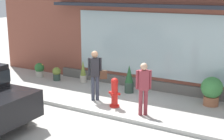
{
  "coord_description": "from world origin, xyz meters",
  "views": [
    {
      "loc": [
        5.3,
        -8.04,
        3.66
      ],
      "look_at": [
        -0.14,
        1.2,
        1.04
      ],
      "focal_mm": 52.99,
      "sensor_mm": 36.0,
      "label": 1
    }
  ],
  "objects_px": {
    "potted_plant_near_hydrant": "(212,90)",
    "potted_plant_low_front": "(83,72)",
    "pedestrian_with_handbag": "(96,72)",
    "potted_plant_corner_tall": "(57,73)",
    "pedestrian_passerby": "(144,85)",
    "potted_plant_doorstep": "(129,80)",
    "potted_plant_by_entrance": "(39,69)",
    "fire_hydrant": "(115,92)"
  },
  "relations": [
    {
      "from": "potted_plant_near_hydrant",
      "to": "potted_plant_low_front",
      "type": "bearing_deg",
      "value": 179.13
    },
    {
      "from": "pedestrian_with_handbag",
      "to": "potted_plant_corner_tall",
      "type": "height_order",
      "value": "pedestrian_with_handbag"
    },
    {
      "from": "potted_plant_near_hydrant",
      "to": "pedestrian_with_handbag",
      "type": "bearing_deg",
      "value": -157.16
    },
    {
      "from": "pedestrian_passerby",
      "to": "potted_plant_doorstep",
      "type": "relative_size",
      "value": 1.56
    },
    {
      "from": "potted_plant_doorstep",
      "to": "pedestrian_with_handbag",
      "type": "bearing_deg",
      "value": -113.34
    },
    {
      "from": "potted_plant_by_entrance",
      "to": "pedestrian_with_handbag",
      "type": "bearing_deg",
      "value": -19.96
    },
    {
      "from": "potted_plant_corner_tall",
      "to": "potted_plant_low_front",
      "type": "height_order",
      "value": "potted_plant_low_front"
    },
    {
      "from": "potted_plant_doorstep",
      "to": "potted_plant_near_hydrant",
      "type": "xyz_separation_m",
      "value": [
        2.92,
        0.14,
        0.03
      ]
    },
    {
      "from": "potted_plant_doorstep",
      "to": "potted_plant_low_front",
      "type": "xyz_separation_m",
      "value": [
        -2.19,
        0.22,
        -0.05
      ]
    },
    {
      "from": "fire_hydrant",
      "to": "potted_plant_doorstep",
      "type": "relative_size",
      "value": 0.93
    },
    {
      "from": "fire_hydrant",
      "to": "potted_plant_doorstep",
      "type": "bearing_deg",
      "value": 100.72
    },
    {
      "from": "pedestrian_passerby",
      "to": "potted_plant_low_front",
      "type": "xyz_separation_m",
      "value": [
        -3.58,
        1.98,
        -0.49
      ]
    },
    {
      "from": "potted_plant_near_hydrant",
      "to": "fire_hydrant",
      "type": "bearing_deg",
      "value": -146.88
    },
    {
      "from": "potted_plant_doorstep",
      "to": "potted_plant_by_entrance",
      "type": "bearing_deg",
      "value": 179.37
    },
    {
      "from": "potted_plant_by_entrance",
      "to": "potted_plant_low_front",
      "type": "bearing_deg",
      "value": 4.54
    },
    {
      "from": "pedestrian_passerby",
      "to": "potted_plant_by_entrance",
      "type": "distance_m",
      "value": 6.06
    },
    {
      "from": "pedestrian_with_handbag",
      "to": "potted_plant_low_front",
      "type": "bearing_deg",
      "value": 97.67
    },
    {
      "from": "potted_plant_near_hydrant",
      "to": "potted_plant_corner_tall",
      "type": "distance_m",
      "value": 6.28
    },
    {
      "from": "fire_hydrant",
      "to": "potted_plant_low_front",
      "type": "bearing_deg",
      "value": 144.29
    },
    {
      "from": "fire_hydrant",
      "to": "potted_plant_corner_tall",
      "type": "relative_size",
      "value": 1.73
    },
    {
      "from": "potted_plant_doorstep",
      "to": "potted_plant_low_front",
      "type": "distance_m",
      "value": 2.2
    },
    {
      "from": "pedestrian_passerby",
      "to": "potted_plant_corner_tall",
      "type": "bearing_deg",
      "value": 124.58
    },
    {
      "from": "potted_plant_near_hydrant",
      "to": "potted_plant_corner_tall",
      "type": "xyz_separation_m",
      "value": [
        -6.27,
        -0.18,
        -0.23
      ]
    },
    {
      "from": "potted_plant_doorstep",
      "to": "potted_plant_by_entrance",
      "type": "relative_size",
      "value": 1.7
    },
    {
      "from": "potted_plant_doorstep",
      "to": "potted_plant_by_entrance",
      "type": "distance_m",
      "value": 4.37
    },
    {
      "from": "potted_plant_low_front",
      "to": "potted_plant_near_hydrant",
      "type": "bearing_deg",
      "value": -0.87
    },
    {
      "from": "potted_plant_corner_tall",
      "to": "fire_hydrant",
      "type": "bearing_deg",
      "value": -22.79
    },
    {
      "from": "pedestrian_with_handbag",
      "to": "fire_hydrant",
      "type": "bearing_deg",
      "value": -54.0
    },
    {
      "from": "potted_plant_near_hydrant",
      "to": "potted_plant_by_entrance",
      "type": "xyz_separation_m",
      "value": [
        -7.29,
        -0.09,
        -0.2
      ]
    },
    {
      "from": "potted_plant_near_hydrant",
      "to": "potted_plant_by_entrance",
      "type": "height_order",
      "value": "potted_plant_near_hydrant"
    },
    {
      "from": "pedestrian_with_handbag",
      "to": "pedestrian_passerby",
      "type": "relative_size",
      "value": 1.07
    },
    {
      "from": "fire_hydrant",
      "to": "potted_plant_near_hydrant",
      "type": "bearing_deg",
      "value": 33.12
    },
    {
      "from": "pedestrian_passerby",
      "to": "potted_plant_corner_tall",
      "type": "xyz_separation_m",
      "value": [
        -4.74,
        1.72,
        -0.63
      ]
    },
    {
      "from": "pedestrian_with_handbag",
      "to": "potted_plant_low_front",
      "type": "relative_size",
      "value": 1.86
    },
    {
      "from": "pedestrian_passerby",
      "to": "potted_plant_near_hydrant",
      "type": "distance_m",
      "value": 2.47
    },
    {
      "from": "potted_plant_doorstep",
      "to": "potted_plant_near_hydrant",
      "type": "distance_m",
      "value": 2.92
    },
    {
      "from": "potted_plant_by_entrance",
      "to": "potted_plant_low_front",
      "type": "distance_m",
      "value": 2.18
    },
    {
      "from": "fire_hydrant",
      "to": "potted_plant_corner_tall",
      "type": "distance_m",
      "value": 3.96
    },
    {
      "from": "fire_hydrant",
      "to": "potted_plant_low_front",
      "type": "distance_m",
      "value": 3.07
    },
    {
      "from": "potted_plant_doorstep",
      "to": "potted_plant_near_hydrant",
      "type": "height_order",
      "value": "potted_plant_doorstep"
    },
    {
      "from": "potted_plant_near_hydrant",
      "to": "potted_plant_corner_tall",
      "type": "bearing_deg",
      "value": -178.36
    },
    {
      "from": "pedestrian_passerby",
      "to": "potted_plant_doorstep",
      "type": "xyz_separation_m",
      "value": [
        -1.39,
        1.76,
        -0.44
      ]
    }
  ]
}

